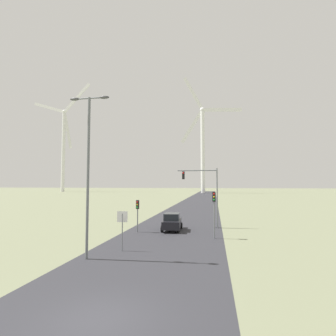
{
  "coord_description": "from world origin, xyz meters",
  "views": [
    {
      "loc": [
        4.2,
        -9.31,
        4.94
      ],
      "look_at": [
        0.0,
        14.55,
        6.41
      ],
      "focal_mm": 28.0,
      "sensor_mm": 36.0,
      "label": 1
    }
  ],
  "objects_px": {
    "wind_turbine_far_left": "(64,141)",
    "traffic_light_post_near_right": "(214,204)",
    "traffic_light_post_near_left": "(138,209)",
    "car_approaching": "(172,222)",
    "stop_sign_near": "(122,223)",
    "traffic_light_mast_overhead": "(204,186)",
    "streetlamp": "(88,158)",
    "wind_turbine_left": "(203,141)"
  },
  "relations": [
    {
      "from": "wind_turbine_far_left",
      "to": "car_approaching",
      "type": "bearing_deg",
      "value": -54.06
    },
    {
      "from": "traffic_light_post_near_left",
      "to": "wind_turbine_far_left",
      "type": "xyz_separation_m",
      "value": [
        -87.7,
        127.24,
        29.87
      ]
    },
    {
      "from": "streetlamp",
      "to": "wind_turbine_far_left",
      "type": "height_order",
      "value": "wind_turbine_far_left"
    },
    {
      "from": "streetlamp",
      "to": "wind_turbine_left",
      "type": "relative_size",
      "value": 0.17
    },
    {
      "from": "streetlamp",
      "to": "stop_sign_near",
      "type": "height_order",
      "value": "streetlamp"
    },
    {
      "from": "traffic_light_post_near_left",
      "to": "wind_turbine_far_left",
      "type": "height_order",
      "value": "wind_turbine_far_left"
    },
    {
      "from": "traffic_light_post_near_right",
      "to": "car_approaching",
      "type": "relative_size",
      "value": 1.0
    },
    {
      "from": "traffic_light_post_near_right",
      "to": "car_approaching",
      "type": "height_order",
      "value": "traffic_light_post_near_right"
    },
    {
      "from": "wind_turbine_far_left",
      "to": "traffic_light_post_near_right",
      "type": "bearing_deg",
      "value": -53.5
    },
    {
      "from": "streetlamp",
      "to": "car_approaching",
      "type": "height_order",
      "value": "streetlamp"
    },
    {
      "from": "streetlamp",
      "to": "traffic_light_mast_overhead",
      "type": "height_order",
      "value": "streetlamp"
    },
    {
      "from": "traffic_light_post_near_left",
      "to": "traffic_light_mast_overhead",
      "type": "height_order",
      "value": "traffic_light_mast_overhead"
    },
    {
      "from": "streetlamp",
      "to": "car_approaching",
      "type": "relative_size",
      "value": 2.58
    },
    {
      "from": "car_approaching",
      "to": "wind_turbine_far_left",
      "type": "height_order",
      "value": "wind_turbine_far_left"
    },
    {
      "from": "car_approaching",
      "to": "wind_turbine_left",
      "type": "height_order",
      "value": "wind_turbine_left"
    },
    {
      "from": "streetlamp",
      "to": "traffic_light_post_near_right",
      "type": "bearing_deg",
      "value": 43.96
    },
    {
      "from": "wind_turbine_far_left",
      "to": "wind_turbine_left",
      "type": "height_order",
      "value": "wind_turbine_far_left"
    },
    {
      "from": "traffic_light_mast_overhead",
      "to": "wind_turbine_left",
      "type": "relative_size",
      "value": 0.1
    },
    {
      "from": "stop_sign_near",
      "to": "car_approaching",
      "type": "distance_m",
      "value": 9.43
    },
    {
      "from": "traffic_light_post_near_left",
      "to": "traffic_light_post_near_right",
      "type": "bearing_deg",
      "value": -12.73
    },
    {
      "from": "traffic_light_mast_overhead",
      "to": "car_approaching",
      "type": "distance_m",
      "value": 5.58
    },
    {
      "from": "car_approaching",
      "to": "wind_turbine_left",
      "type": "bearing_deg",
      "value": 90.74
    },
    {
      "from": "wind_turbine_far_left",
      "to": "wind_turbine_left",
      "type": "relative_size",
      "value": 1.06
    },
    {
      "from": "traffic_light_post_near_left",
      "to": "wind_turbine_far_left",
      "type": "distance_m",
      "value": 157.4
    },
    {
      "from": "traffic_light_mast_overhead",
      "to": "car_approaching",
      "type": "height_order",
      "value": "traffic_light_mast_overhead"
    },
    {
      "from": "stop_sign_near",
      "to": "wind_turbine_far_left",
      "type": "bearing_deg",
      "value": 123.39
    },
    {
      "from": "streetlamp",
      "to": "traffic_light_post_near_left",
      "type": "bearing_deg",
      "value": 86.73
    },
    {
      "from": "wind_turbine_left",
      "to": "traffic_light_post_near_right",
      "type": "bearing_deg",
      "value": -87.15
    },
    {
      "from": "traffic_light_mast_overhead",
      "to": "car_approaching",
      "type": "relative_size",
      "value": 1.59
    },
    {
      "from": "wind_turbine_left",
      "to": "traffic_light_mast_overhead",
      "type": "bearing_deg",
      "value": -87.58
    },
    {
      "from": "traffic_light_post_near_right",
      "to": "traffic_light_post_near_left",
      "type": "bearing_deg",
      "value": 167.27
    },
    {
      "from": "streetlamp",
      "to": "wind_turbine_left",
      "type": "bearing_deg",
      "value": 88.93
    },
    {
      "from": "traffic_light_post_near_left",
      "to": "traffic_light_post_near_right",
      "type": "distance_m",
      "value": 7.97
    },
    {
      "from": "car_approaching",
      "to": "traffic_light_post_near_right",
      "type": "bearing_deg",
      "value": -37.85
    },
    {
      "from": "traffic_light_mast_overhead",
      "to": "wind_turbine_left",
      "type": "distance_m",
      "value": 116.14
    },
    {
      "from": "traffic_light_post_near_left",
      "to": "wind_turbine_left",
      "type": "xyz_separation_m",
      "value": [
        1.81,
        117.61,
        26.22
      ]
    },
    {
      "from": "wind_turbine_left",
      "to": "wind_turbine_far_left",
      "type": "bearing_deg",
      "value": 173.86
    },
    {
      "from": "traffic_light_post_near_left",
      "to": "car_approaching",
      "type": "distance_m",
      "value": 4.01
    },
    {
      "from": "streetlamp",
      "to": "traffic_light_mast_overhead",
      "type": "bearing_deg",
      "value": 62.57
    },
    {
      "from": "traffic_light_post_near_right",
      "to": "wind_turbine_far_left",
      "type": "distance_m",
      "value": 163.1
    },
    {
      "from": "traffic_light_post_near_right",
      "to": "streetlamp",
      "type": "bearing_deg",
      "value": -136.04
    },
    {
      "from": "stop_sign_near",
      "to": "traffic_light_post_near_right",
      "type": "bearing_deg",
      "value": 39.99
    }
  ]
}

